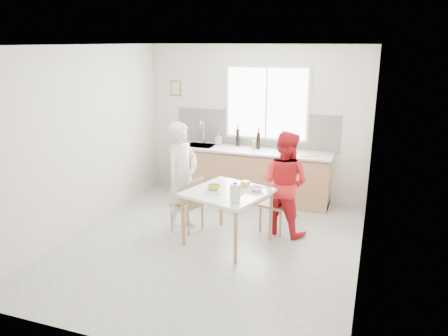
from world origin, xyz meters
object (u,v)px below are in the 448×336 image
(chair_far, at_px, (279,200))
(milk_jug, at_px, (235,192))
(dining_table, at_px, (228,197))
(person_white, at_px, (182,177))
(bowl_green, at_px, (214,187))
(chair_left, at_px, (190,202))
(wine_bottle_a, at_px, (238,137))
(person_red, at_px, (284,183))
(bowl_white, at_px, (256,189))
(wine_bottle_b, at_px, (258,141))

(chair_far, bearing_deg, milk_jug, -91.38)
(dining_table, height_order, person_white, person_white)
(bowl_green, bearing_deg, chair_left, 157.39)
(wine_bottle_a, bearing_deg, bowl_green, -81.71)
(person_red, distance_m, bowl_white, 0.55)
(chair_left, xyz_separation_m, bowl_green, (0.45, -0.19, 0.34))
(chair_far, bearing_deg, bowl_white, -95.06)
(person_red, bearing_deg, wine_bottle_a, -33.11)
(person_white, distance_m, milk_jug, 1.19)
(person_white, distance_m, person_red, 1.50)
(chair_left, distance_m, wine_bottle_b, 1.90)
(person_red, bearing_deg, chair_far, -18.68)
(wine_bottle_a, xyz_separation_m, wine_bottle_b, (0.41, -0.08, -0.01))
(person_red, xyz_separation_m, wine_bottle_a, (-1.15, 1.37, 0.31))
(dining_table, xyz_separation_m, bowl_white, (0.36, 0.15, 0.10))
(chair_left, bearing_deg, person_white, -90.00)
(dining_table, height_order, person_red, person_red)
(milk_jug, xyz_separation_m, wine_bottle_b, (-0.32, 2.26, 0.17))
(chair_far, height_order, milk_jug, milk_jug)
(bowl_white, bearing_deg, wine_bottle_a, 114.99)
(person_red, height_order, wine_bottle_a, person_red)
(person_white, relative_size, wine_bottle_a, 5.12)
(person_red, xyz_separation_m, milk_jug, (-0.43, -0.98, 0.13))
(bowl_green, bearing_deg, wine_bottle_a, 98.29)
(bowl_green, relative_size, wine_bottle_b, 0.63)
(chair_far, bearing_deg, dining_table, -113.25)
(person_red, distance_m, wine_bottle_b, 1.52)
(chair_left, xyz_separation_m, bowl_white, (1.02, -0.05, 0.34))
(milk_jug, distance_m, wine_bottle_a, 2.46)
(dining_table, relative_size, chair_far, 1.45)
(milk_jug, bearing_deg, chair_far, 88.62)
(dining_table, bearing_deg, milk_jug, -57.51)
(person_white, height_order, bowl_green, person_white)
(chair_far, height_order, bowl_green, chair_far)
(bowl_white, xyz_separation_m, wine_bottle_a, (-0.85, 1.83, 0.29))
(bowl_white, bearing_deg, wine_bottle_b, 104.30)
(wine_bottle_a, bearing_deg, person_red, -49.86)
(milk_jug, bearing_deg, wine_bottle_b, 114.69)
(dining_table, bearing_deg, bowl_white, 23.05)
(person_red, height_order, wine_bottle_b, person_red)
(dining_table, xyz_separation_m, wine_bottle_b, (-0.09, 1.90, 0.38))
(chair_left, height_order, bowl_white, chair_left)
(bowl_green, bearing_deg, person_white, 158.70)
(dining_table, height_order, bowl_white, bowl_white)
(wine_bottle_a, bearing_deg, milk_jug, -72.85)
(person_red, relative_size, bowl_green, 8.18)
(milk_jug, bearing_deg, bowl_green, 156.39)
(dining_table, bearing_deg, chair_left, 163.25)
(milk_jug, bearing_deg, bowl_white, 92.56)
(wine_bottle_b, bearing_deg, bowl_green, -93.63)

